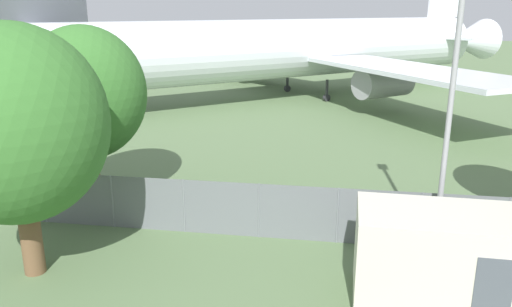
{
  "coord_description": "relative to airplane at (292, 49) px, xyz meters",
  "views": [
    {
      "loc": [
        2.29,
        -5.05,
        7.33
      ],
      "look_at": [
        -0.58,
        12.92,
        2.0
      ],
      "focal_mm": 35.0,
      "sensor_mm": 36.0,
      "label": 1
    }
  ],
  "objects": [
    {
      "name": "tree_near_hangar",
      "position": [
        -4.69,
        -30.15,
        0.3
      ],
      "size": [
        4.88,
        4.88,
        7.05
      ],
      "color": "brown",
      "rests_on": "ground"
    },
    {
      "name": "light_mast",
      "position": [
        6.82,
        -27.45,
        1.08
      ],
      "size": [
        0.44,
        0.44,
        8.48
      ],
      "color": "#99999E",
      "rests_on": "ground"
    },
    {
      "name": "perimeter_fence",
      "position": [
        1.33,
        -26.87,
        -3.11
      ],
      "size": [
        56.07,
        0.07,
        1.87
      ],
      "color": "slate",
      "rests_on": "ground"
    },
    {
      "name": "airplane",
      "position": [
        0.0,
        0.0,
        0.0
      ],
      "size": [
        41.19,
        35.75,
        13.49
      ],
      "rotation": [
        0.0,
        0.0,
        -2.44
      ],
      "color": "white",
      "rests_on": "ground"
    },
    {
      "name": "portable_cabin",
      "position": [
        6.7,
        -29.93,
        -2.81
      ],
      "size": [
        4.8,
        2.47,
        2.48
      ],
      "rotation": [
        0.0,
        0.0,
        -0.03
      ],
      "color": "beige",
      "rests_on": "ground"
    },
    {
      "name": "tree_left_of_cabin",
      "position": [
        -5.28,
        -25.19,
        0.31
      ],
      "size": [
        4.39,
        4.39,
        6.79
      ],
      "color": "brown",
      "rests_on": "ground"
    }
  ]
}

